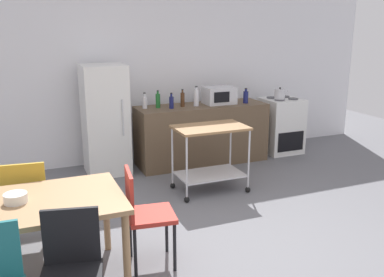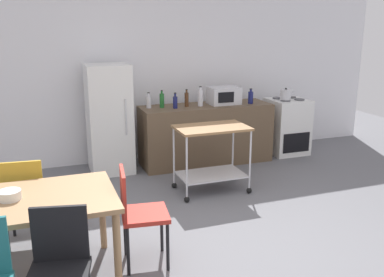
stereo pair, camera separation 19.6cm
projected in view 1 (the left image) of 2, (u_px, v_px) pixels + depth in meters
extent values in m
plane|color=slate|center=(225.00, 252.00, 4.01)|extent=(12.00, 12.00, 0.00)
cube|color=white|center=(132.00, 67.00, 6.49)|extent=(8.40, 0.12, 2.90)
cube|color=brown|center=(202.00, 134.00, 6.55)|extent=(2.00, 0.64, 0.90)
cube|color=#A37A51|center=(25.00, 205.00, 3.29)|extent=(1.50, 0.90, 0.04)
cylinder|color=#A37A51|center=(127.00, 255.00, 3.29)|extent=(0.06, 0.06, 0.71)
cylinder|color=#A37A51|center=(106.00, 215.00, 3.99)|extent=(0.06, 0.06, 0.71)
cube|color=gold|center=(28.00, 200.00, 4.03)|extent=(0.44, 0.44, 0.04)
cube|color=gold|center=(24.00, 185.00, 3.80)|extent=(0.38, 0.07, 0.40)
cylinder|color=black|center=(49.00, 215.00, 4.29)|extent=(0.03, 0.03, 0.45)
cylinder|color=black|center=(13.00, 219.00, 4.20)|extent=(0.03, 0.03, 0.45)
cylinder|color=black|center=(48.00, 230.00, 3.98)|extent=(0.03, 0.03, 0.45)
cylinder|color=black|center=(9.00, 235.00, 3.89)|extent=(0.03, 0.03, 0.45)
cube|color=black|center=(71.00, 236.00, 2.89)|extent=(0.38, 0.11, 0.40)
cube|color=#B72D23|center=(151.00, 215.00, 3.71)|extent=(0.45, 0.45, 0.04)
cube|color=#B72D23|center=(129.00, 194.00, 3.61)|extent=(0.08, 0.38, 0.40)
cylinder|color=black|center=(175.00, 247.00, 3.66)|extent=(0.03, 0.03, 0.45)
cylinder|color=black|center=(167.00, 230.00, 3.98)|extent=(0.03, 0.03, 0.45)
cylinder|color=black|center=(135.00, 253.00, 3.58)|extent=(0.03, 0.03, 0.45)
cylinder|color=black|center=(130.00, 234.00, 3.89)|extent=(0.03, 0.03, 0.45)
cube|color=white|center=(281.00, 125.00, 7.10)|extent=(0.60, 0.60, 0.90)
cube|color=black|center=(291.00, 142.00, 6.88)|extent=(0.48, 0.01, 0.32)
cylinder|color=#47474C|center=(280.00, 100.00, 6.83)|extent=(0.16, 0.16, 0.02)
cylinder|color=#47474C|center=(293.00, 99.00, 6.93)|extent=(0.16, 0.16, 0.02)
cylinder|color=#47474C|center=(271.00, 98.00, 7.04)|extent=(0.16, 0.16, 0.02)
cylinder|color=#47474C|center=(285.00, 97.00, 7.14)|extent=(0.16, 0.16, 0.02)
cube|color=white|center=(105.00, 120.00, 6.02)|extent=(0.60, 0.60, 1.55)
cylinder|color=silver|center=(123.00, 118.00, 5.79)|extent=(0.02, 0.02, 0.50)
cube|color=olive|center=(210.00, 128.00, 5.31)|extent=(0.90, 0.56, 0.03)
cube|color=silver|center=(210.00, 174.00, 5.47)|extent=(0.83, 0.52, 0.02)
cylinder|color=silver|center=(187.00, 167.00, 5.03)|extent=(0.02, 0.02, 0.76)
sphere|color=black|center=(187.00, 200.00, 5.14)|extent=(0.07, 0.07, 0.07)
cylinder|color=silver|center=(249.00, 159.00, 5.34)|extent=(0.02, 0.02, 0.76)
sphere|color=black|center=(248.00, 190.00, 5.45)|extent=(0.07, 0.07, 0.07)
cylinder|color=silver|center=(172.00, 155.00, 5.48)|extent=(0.02, 0.02, 0.76)
sphere|color=black|center=(173.00, 186.00, 5.58)|extent=(0.07, 0.07, 0.07)
cylinder|color=silver|center=(230.00, 148.00, 5.79)|extent=(0.02, 0.02, 0.76)
sphere|color=black|center=(230.00, 177.00, 5.89)|extent=(0.07, 0.07, 0.07)
cylinder|color=silver|center=(145.00, 103.00, 6.16)|extent=(0.07, 0.07, 0.16)
cylinder|color=silver|center=(145.00, 95.00, 6.14)|extent=(0.03, 0.03, 0.05)
cylinder|color=black|center=(144.00, 93.00, 6.13)|extent=(0.04, 0.04, 0.01)
cylinder|color=#1E6628|center=(158.00, 101.00, 6.20)|extent=(0.07, 0.07, 0.20)
cylinder|color=#1E6628|center=(158.00, 93.00, 6.17)|extent=(0.03, 0.03, 0.04)
cylinder|color=black|center=(158.00, 91.00, 6.16)|extent=(0.03, 0.03, 0.01)
cylinder|color=navy|center=(171.00, 103.00, 6.16)|extent=(0.07, 0.07, 0.17)
cylinder|color=navy|center=(171.00, 95.00, 6.13)|extent=(0.03, 0.03, 0.05)
cylinder|color=black|center=(171.00, 93.00, 6.13)|extent=(0.03, 0.03, 0.01)
cylinder|color=#4C2D19|center=(183.00, 100.00, 6.29)|extent=(0.06, 0.06, 0.21)
cylinder|color=#4C2D19|center=(182.00, 91.00, 6.26)|extent=(0.03, 0.03, 0.04)
cylinder|color=black|center=(182.00, 90.00, 6.26)|extent=(0.03, 0.03, 0.01)
cylinder|color=silver|center=(196.00, 98.00, 6.34)|extent=(0.08, 0.08, 0.24)
cylinder|color=silver|center=(196.00, 88.00, 6.30)|extent=(0.03, 0.03, 0.04)
cylinder|color=black|center=(196.00, 87.00, 6.30)|extent=(0.04, 0.04, 0.01)
cube|color=silver|center=(219.00, 95.00, 6.52)|extent=(0.46, 0.34, 0.26)
cube|color=black|center=(222.00, 97.00, 6.35)|extent=(0.25, 0.01, 0.16)
cylinder|color=navy|center=(246.00, 97.00, 6.58)|extent=(0.08, 0.08, 0.18)
cylinder|color=navy|center=(246.00, 90.00, 6.55)|extent=(0.04, 0.04, 0.04)
cylinder|color=black|center=(246.00, 89.00, 6.54)|extent=(0.04, 0.04, 0.01)
cylinder|color=white|center=(16.00, 198.00, 3.28)|extent=(0.18, 0.18, 0.07)
cylinder|color=silver|center=(280.00, 94.00, 6.83)|extent=(0.17, 0.17, 0.16)
sphere|color=black|center=(280.00, 88.00, 6.80)|extent=(0.03, 0.03, 0.03)
cylinder|color=silver|center=(286.00, 92.00, 6.86)|extent=(0.08, 0.02, 0.07)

